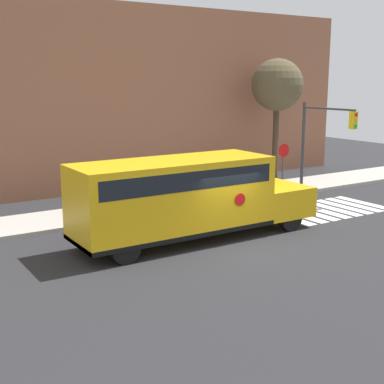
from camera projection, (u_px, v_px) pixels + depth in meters
ground_plane at (233, 246)px, 18.89m from camera, size 60.00×60.00×0.00m
sidewalk_strip at (147, 207)px, 24.24m from camera, size 44.00×3.00×0.15m
building_backdrop at (88, 98)px, 28.61m from camera, size 32.00×4.00×9.60m
crosswalk_stripes at (327, 209)px, 24.12m from camera, size 5.40×3.20×0.01m
school_bus at (184, 195)px, 19.12m from camera, size 9.45×2.57×3.01m
stop_sign at (283, 161)px, 26.87m from camera, size 0.69×0.10×2.61m
traffic_light at (321, 135)px, 26.09m from camera, size 0.28×3.39×4.64m
tree_near_sidewalk at (277, 86)px, 30.09m from camera, size 2.93×2.93×6.92m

